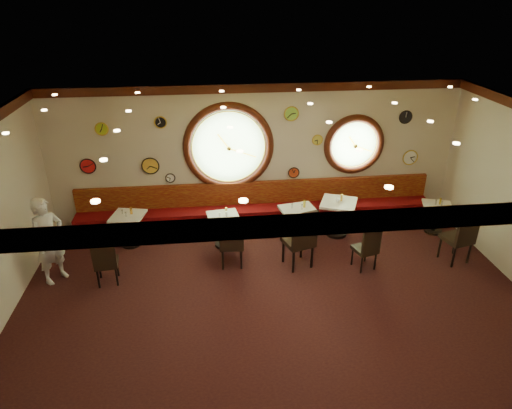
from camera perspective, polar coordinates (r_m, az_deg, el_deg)
name	(u,v)px	position (r m, az deg, el deg)	size (l,w,h in m)	color
floor	(275,299)	(8.25, 2.42, -11.78)	(9.00, 6.00, 0.00)	black
ceiling	(279,123)	(6.79, 2.93, 10.13)	(9.00, 6.00, 0.02)	gold
wall_back	(256,157)	(10.11, 0.01, 6.00)	(9.00, 0.02, 3.20)	beige
wall_front	(322,355)	(4.99, 8.26, -18.08)	(9.00, 0.02, 3.20)	beige
molding_back	(256,88)	(9.65, 0.04, 14.36)	(9.00, 0.10, 0.18)	#39140A
molding_front	(331,223)	(4.14, 9.40, -2.32)	(9.00, 0.10, 0.18)	#39140A
banquette_base	(257,222)	(10.47, 0.18, -2.26)	(8.00, 0.55, 0.20)	black
banquette_seat	(257,213)	(10.35, 0.18, -1.04)	(8.00, 0.55, 0.30)	#58070A
banquette_back	(256,193)	(10.37, 0.04, 1.47)	(8.00, 0.10, 0.55)	#610709
porthole_left_glass	(229,147)	(9.98, -3.44, 7.20)	(1.66, 1.66, 0.02)	#8FC274
porthole_left_frame	(229,147)	(9.96, -3.44, 7.17)	(1.98, 1.98, 0.18)	#39140A
porthole_left_ring	(229,148)	(9.93, -3.43, 7.12)	(1.61, 1.61, 0.03)	gold
porthole_right_glass	(354,144)	(10.50, 12.12, 7.35)	(1.10, 1.10, 0.02)	#8FC274
porthole_right_frame	(354,145)	(10.49, 12.15, 7.33)	(1.38, 1.38, 0.18)	#39140A
porthole_right_ring	(354,145)	(10.46, 12.20, 7.27)	(1.09, 1.09, 0.03)	gold
wall_clock_0	(291,114)	(9.90, 4.44, 11.25)	(0.30, 0.30, 0.03)	#90D342
wall_clock_1	(88,166)	(10.34, -20.26, 4.53)	(0.32, 0.32, 0.03)	red
wall_clock_2	(317,140)	(10.19, 7.67, 8.02)	(0.22, 0.22, 0.03)	gold
wall_clock_3	(410,157)	(11.08, 18.69, 5.60)	(0.34, 0.34, 0.03)	white
wall_clock_4	(294,173)	(10.34, 4.73, 4.01)	(0.24, 0.24, 0.03)	red
wall_clock_5	(150,166)	(10.12, -13.06, 4.74)	(0.36, 0.36, 0.03)	gold
wall_clock_6	(405,117)	(10.70, 18.18, 10.35)	(0.28, 0.28, 0.03)	black
wall_clock_7	(170,178)	(10.19, -10.66, 3.30)	(0.20, 0.20, 0.03)	white
wall_clock_8	(102,129)	(10.01, -18.72, 8.95)	(0.26, 0.26, 0.03)	#B4D029
wall_clock_9	(161,122)	(9.80, -11.85, 10.03)	(0.24, 0.24, 0.03)	black
table_a	(129,226)	(9.95, -15.58, -2.63)	(0.77, 0.77, 0.71)	black
table_b	(224,227)	(9.59, -4.06, -2.82)	(0.72, 0.72, 0.70)	black
table_c	(299,222)	(9.68, 5.34, -2.22)	(0.84, 0.84, 0.79)	black
table_d	(338,214)	(10.11, 10.19, -1.19)	(0.96, 0.96, 0.80)	black
table_e	(436,215)	(10.85, 21.56, -1.24)	(0.77, 0.77, 0.67)	black
chair_a	(105,259)	(8.73, -18.37, -6.43)	(0.45, 0.45, 0.61)	black
chair_b	(232,239)	(8.77, -3.08, -4.32)	(0.49, 0.49, 0.68)	black
chair_c	(301,236)	(8.74, 5.70, -3.89)	(0.66, 0.66, 0.78)	black
chair_d	(368,245)	(8.98, 13.86, -4.92)	(0.50, 0.50, 0.60)	black
chair_e	(462,233)	(9.73, 24.40, -3.29)	(0.60, 0.60, 0.73)	black
condiment_a_salt	(122,212)	(9.89, -16.37, -0.91)	(0.03, 0.03, 0.09)	silver
condiment_b_salt	(219,214)	(9.45, -4.59, -1.24)	(0.03, 0.03, 0.09)	silver
condiment_c_salt	(292,206)	(9.59, 4.53, -0.19)	(0.04, 0.04, 0.10)	silver
condiment_d_salt	(337,200)	(9.94, 10.05, 0.54)	(0.03, 0.03, 0.09)	silver
condiment_a_pepper	(126,214)	(9.76, -15.98, -1.20)	(0.04, 0.04, 0.10)	silver
condiment_b_pepper	(227,214)	(9.43, -3.71, -1.19)	(0.04, 0.04, 0.11)	#BDBDC1
condiment_c_pepper	(302,207)	(9.55, 5.77, -0.31)	(0.04, 0.04, 0.11)	silver
condiment_d_pepper	(338,201)	(9.91, 10.27, 0.44)	(0.03, 0.03, 0.10)	silver
condiment_a_bottle	(131,211)	(9.82, -15.34, -0.74)	(0.05, 0.05, 0.16)	#C6882E
condiment_b_bottle	(226,211)	(9.53, -3.74, -0.78)	(0.04, 0.04, 0.14)	gold
condiment_c_bottle	(304,204)	(9.64, 6.07, 0.11)	(0.05, 0.05, 0.16)	gold
condiment_d_bottle	(342,198)	(10.01, 10.64, 0.86)	(0.05, 0.05, 0.15)	gold
condiment_e_salt	(436,202)	(10.74, 21.57, 0.27)	(0.04, 0.04, 0.11)	silver
condiment_e_pepper	(442,204)	(10.73, 22.21, 0.10)	(0.04, 0.04, 0.10)	#BBBBBF
condiment_e_bottle	(440,201)	(10.78, 22.04, 0.38)	(0.04, 0.04, 0.14)	yellow
waiter	(49,241)	(9.10, -24.43, -4.12)	(0.61, 0.40, 1.68)	white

